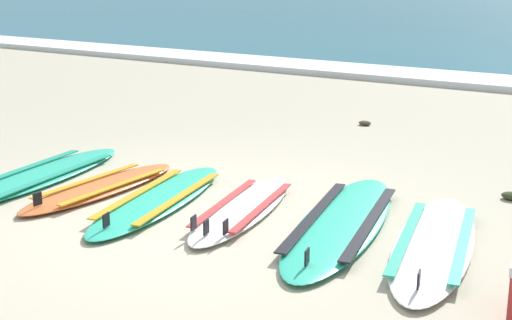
{
  "coord_description": "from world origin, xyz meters",
  "views": [
    {
      "loc": [
        3.54,
        -4.55,
        2.06
      ],
      "look_at": [
        -0.1,
        1.15,
        0.25
      ],
      "focal_mm": 51.88,
      "sensor_mm": 36.0,
      "label": 1
    }
  ],
  "objects_px": {
    "surfboard_1": "(101,187)",
    "surfboard_5": "(434,244)",
    "surfboard_0": "(39,176)",
    "surfboard_2": "(159,199)",
    "surfboard_4": "(342,222)",
    "surfboard_3": "(243,208)"
  },
  "relations": [
    {
      "from": "surfboard_1",
      "to": "surfboard_5",
      "type": "xyz_separation_m",
      "value": [
        3.11,
        0.29,
        -0.0
      ]
    },
    {
      "from": "surfboard_0",
      "to": "surfboard_5",
      "type": "bearing_deg",
      "value": 4.85
    },
    {
      "from": "surfboard_0",
      "to": "surfboard_5",
      "type": "xyz_separation_m",
      "value": [
        3.89,
        0.33,
        0.0
      ]
    },
    {
      "from": "surfboard_0",
      "to": "surfboard_2",
      "type": "distance_m",
      "value": 1.47
    },
    {
      "from": "surfboard_0",
      "to": "surfboard_4",
      "type": "relative_size",
      "value": 0.92
    },
    {
      "from": "surfboard_1",
      "to": "surfboard_2",
      "type": "height_order",
      "value": "same"
    },
    {
      "from": "surfboard_1",
      "to": "surfboard_2",
      "type": "distance_m",
      "value": 0.68
    },
    {
      "from": "surfboard_5",
      "to": "surfboard_2",
      "type": "bearing_deg",
      "value": -173.71
    },
    {
      "from": "surfboard_1",
      "to": "surfboard_4",
      "type": "height_order",
      "value": "same"
    },
    {
      "from": "surfboard_1",
      "to": "surfboard_5",
      "type": "bearing_deg",
      "value": 5.28
    },
    {
      "from": "surfboard_3",
      "to": "surfboard_5",
      "type": "relative_size",
      "value": 0.85
    },
    {
      "from": "surfboard_0",
      "to": "surfboard_5",
      "type": "height_order",
      "value": "same"
    },
    {
      "from": "surfboard_2",
      "to": "surfboard_4",
      "type": "height_order",
      "value": "same"
    },
    {
      "from": "surfboard_1",
      "to": "surfboard_3",
      "type": "relative_size",
      "value": 0.96
    },
    {
      "from": "surfboard_1",
      "to": "surfboard_3",
      "type": "height_order",
      "value": "same"
    },
    {
      "from": "surfboard_3",
      "to": "surfboard_0",
      "type": "bearing_deg",
      "value": -173.73
    },
    {
      "from": "surfboard_1",
      "to": "surfboard_5",
      "type": "distance_m",
      "value": 3.12
    },
    {
      "from": "surfboard_0",
      "to": "surfboard_1",
      "type": "distance_m",
      "value": 0.79
    },
    {
      "from": "surfboard_4",
      "to": "surfboard_5",
      "type": "height_order",
      "value": "same"
    },
    {
      "from": "surfboard_3",
      "to": "surfboard_5",
      "type": "height_order",
      "value": "same"
    },
    {
      "from": "surfboard_2",
      "to": "surfboard_4",
      "type": "bearing_deg",
      "value": 11.1
    },
    {
      "from": "surfboard_0",
      "to": "surfboard_3",
      "type": "height_order",
      "value": "same"
    }
  ]
}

